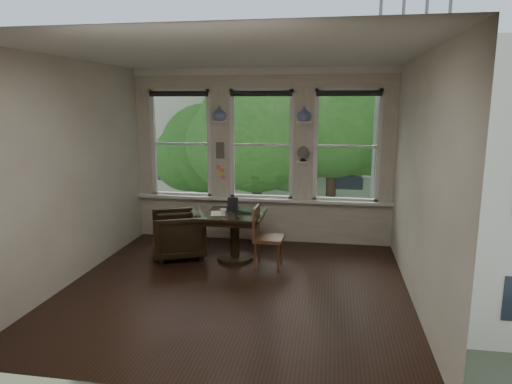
% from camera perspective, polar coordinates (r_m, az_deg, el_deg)
% --- Properties ---
extents(ground, '(4.50, 4.50, 0.00)m').
position_cam_1_polar(ground, '(6.20, -2.57, -11.89)').
color(ground, black).
rests_on(ground, ground).
extents(ceiling, '(4.50, 4.50, 0.00)m').
position_cam_1_polar(ceiling, '(5.73, -2.84, 16.89)').
color(ceiling, silver).
rests_on(ceiling, ground).
extents(wall_back, '(4.50, 0.00, 4.50)m').
position_cam_1_polar(wall_back, '(7.97, 0.73, 4.48)').
color(wall_back, beige).
rests_on(wall_back, ground).
extents(wall_front, '(4.50, 0.00, 4.50)m').
position_cam_1_polar(wall_front, '(3.66, -10.18, -3.67)').
color(wall_front, beige).
rests_on(wall_front, ground).
extents(wall_left, '(0.00, 4.50, 4.50)m').
position_cam_1_polar(wall_left, '(6.63, -22.09, 2.31)').
color(wall_left, beige).
rests_on(wall_left, ground).
extents(wall_right, '(0.00, 4.50, 4.50)m').
position_cam_1_polar(wall_right, '(5.75, 19.81, 1.22)').
color(wall_right, beige).
rests_on(wall_right, ground).
extents(window_left, '(1.10, 0.12, 1.90)m').
position_cam_1_polar(window_left, '(8.30, -9.27, 5.99)').
color(window_left, white).
rests_on(window_left, ground).
extents(window_center, '(1.10, 0.12, 1.90)m').
position_cam_1_polar(window_center, '(7.95, 0.73, 5.92)').
color(window_center, white).
rests_on(window_center, ground).
extents(window_right, '(1.10, 0.12, 1.90)m').
position_cam_1_polar(window_right, '(7.86, 11.28, 5.64)').
color(window_right, white).
rests_on(window_right, ground).
extents(shelf_left, '(0.26, 0.16, 0.03)m').
position_cam_1_polar(shelf_left, '(7.97, -4.59, 8.78)').
color(shelf_left, white).
rests_on(shelf_left, ground).
extents(shelf_right, '(0.26, 0.16, 0.03)m').
position_cam_1_polar(shelf_right, '(7.75, 5.99, 8.68)').
color(shelf_right, white).
rests_on(shelf_right, ground).
extents(intercom, '(0.14, 0.06, 0.28)m').
position_cam_1_polar(intercom, '(8.04, -4.48, 5.22)').
color(intercom, '#59544F').
rests_on(intercom, ground).
extents(sticky_notes, '(0.16, 0.01, 0.24)m').
position_cam_1_polar(sticky_notes, '(8.08, -4.44, 2.76)').
color(sticky_notes, pink).
rests_on(sticky_notes, ground).
extents(desk_fan, '(0.20, 0.20, 0.24)m').
position_cam_1_polar(desk_fan, '(7.77, 5.90, 4.48)').
color(desk_fan, '#59544F').
rests_on(desk_fan, ground).
extents(vase_left, '(0.24, 0.24, 0.25)m').
position_cam_1_polar(vase_left, '(7.97, -4.61, 9.78)').
color(vase_left, silver).
rests_on(vase_left, shelf_left).
extents(vase_right, '(0.24, 0.24, 0.25)m').
position_cam_1_polar(vase_right, '(7.74, 6.01, 9.71)').
color(vase_right, silver).
rests_on(vase_right, shelf_right).
extents(table, '(0.90, 0.90, 0.75)m').
position_cam_1_polar(table, '(7.12, -2.67, -5.60)').
color(table, black).
rests_on(table, ground).
extents(armchair_left, '(1.05, 1.04, 0.73)m').
position_cam_1_polar(armchair_left, '(7.36, -9.71, -5.25)').
color(armchair_left, black).
rests_on(armchair_left, ground).
extents(cushion_red, '(0.45, 0.45, 0.06)m').
position_cam_1_polar(cushion_red, '(7.34, -9.73, -4.62)').
color(cushion_red, maroon).
rests_on(cushion_red, armchair_left).
extents(side_chair_right, '(0.43, 0.43, 0.92)m').
position_cam_1_polar(side_chair_right, '(6.76, 1.61, -5.75)').
color(side_chair_right, '#492C1A').
rests_on(side_chair_right, ground).
extents(laptop, '(0.38, 0.26, 0.03)m').
position_cam_1_polar(laptop, '(7.00, -1.29, -2.58)').
color(laptop, black).
rests_on(laptop, table).
extents(mug, '(0.12, 0.12, 0.09)m').
position_cam_1_polar(mug, '(6.94, -4.11, -2.47)').
color(mug, white).
rests_on(mug, table).
extents(drinking_glass, '(0.13, 0.13, 0.10)m').
position_cam_1_polar(drinking_glass, '(6.72, -2.15, -2.86)').
color(drinking_glass, white).
rests_on(drinking_glass, table).
extents(tablet, '(0.17, 0.10, 0.22)m').
position_cam_1_polar(tablet, '(7.12, -2.91, -1.56)').
color(tablet, black).
rests_on(tablet, table).
extents(papers, '(0.28, 0.34, 0.00)m').
position_cam_1_polar(papers, '(7.02, -4.75, -2.67)').
color(papers, silver).
rests_on(papers, table).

